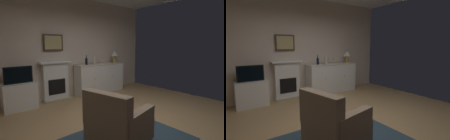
# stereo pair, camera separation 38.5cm
# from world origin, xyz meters

# --- Properties ---
(ground_plane) EXTENTS (5.81, 5.23, 0.10)m
(ground_plane) POSITION_xyz_m (0.00, 0.00, -0.05)
(ground_plane) COLOR tan
(ground_plane) RESTS_ON ground
(wall_rear) EXTENTS (5.81, 0.06, 2.94)m
(wall_rear) POSITION_xyz_m (0.00, 2.58, 1.47)
(wall_rear) COLOR beige
(wall_rear) RESTS_ON ground_plane
(fireplace_unit) EXTENTS (0.87, 0.30, 1.10)m
(fireplace_unit) POSITION_xyz_m (-0.53, 2.46, 0.55)
(fireplace_unit) COLOR white
(fireplace_unit) RESTS_ON ground_plane
(framed_picture) EXTENTS (0.55, 0.04, 0.45)m
(framed_picture) POSITION_xyz_m (-0.53, 2.50, 1.61)
(framed_picture) COLOR #473323
(sideboard_cabinet) EXTENTS (1.69, 0.49, 0.95)m
(sideboard_cabinet) POSITION_xyz_m (0.90, 2.28, 0.48)
(sideboard_cabinet) COLOR white
(sideboard_cabinet) RESTS_ON ground_plane
(table_lamp) EXTENTS (0.26, 0.26, 0.40)m
(table_lamp) POSITION_xyz_m (1.53, 2.28, 1.23)
(table_lamp) COLOR #B79338
(table_lamp) RESTS_ON sideboard_cabinet
(wine_bottle) EXTENTS (0.08, 0.08, 0.29)m
(wine_bottle) POSITION_xyz_m (0.40, 2.30, 1.06)
(wine_bottle) COLOR black
(wine_bottle) RESTS_ON sideboard_cabinet
(wine_glass_left) EXTENTS (0.07, 0.07, 0.16)m
(wine_glass_left) POSITION_xyz_m (0.82, 2.31, 1.07)
(wine_glass_left) COLOR silver
(wine_glass_left) RESTS_ON sideboard_cabinet
(wine_glass_center) EXTENTS (0.07, 0.07, 0.16)m
(wine_glass_center) POSITION_xyz_m (0.93, 2.24, 1.07)
(wine_glass_center) COLOR silver
(wine_glass_center) RESTS_ON sideboard_cabinet
(vase_decorative) EXTENTS (0.11, 0.11, 0.28)m
(vase_decorative) POSITION_xyz_m (0.65, 2.23, 1.09)
(vase_decorative) COLOR beige
(vase_decorative) RESTS_ON sideboard_cabinet
(tv_cabinet) EXTENTS (0.75, 0.42, 0.65)m
(tv_cabinet) POSITION_xyz_m (-1.51, 2.29, 0.32)
(tv_cabinet) COLOR white
(tv_cabinet) RESTS_ON ground_plane
(tv_set) EXTENTS (0.62, 0.07, 0.40)m
(tv_set) POSITION_xyz_m (-1.51, 2.27, 0.85)
(tv_set) COLOR black
(tv_set) RESTS_ON tv_cabinet
(armchair) EXTENTS (0.95, 0.91, 0.92)m
(armchair) POSITION_xyz_m (-0.81, -0.44, 0.38)
(armchair) COLOR #8C7259
(armchair) RESTS_ON ground_plane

